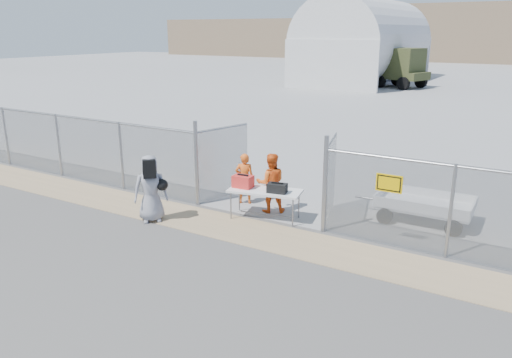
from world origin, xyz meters
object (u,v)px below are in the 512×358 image
Objects in this scene: visitor at (151,189)px; utility_trailer at (425,208)px; security_worker_left at (245,179)px; security_worker_right at (271,183)px; folding_table at (265,204)px.

visitor is 0.57× the size of utility_trailer.
security_worker_left is 5.09m from utility_trailer.
utility_trailer is (6.33, 3.70, -0.53)m from visitor.
visitor reaches higher than security_worker_right.
security_worker_right reaches higher than folding_table.
security_worker_left is at bearing 16.86° from visitor.
visitor is at bearing 35.66° from security_worker_left.
folding_table is at bearing 70.14° from security_worker_right.
folding_table is 0.61× the size of utility_trailer.
visitor reaches higher than folding_table.
security_worker_right is at bearing -0.44° from visitor.
folding_table is 1.15× the size of security_worker_right.
folding_table is 1.28× the size of security_worker_left.
security_worker_right is at bearing 142.71° from security_worker_left.
visitor is (-2.41, -2.25, 0.06)m from security_worker_right.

